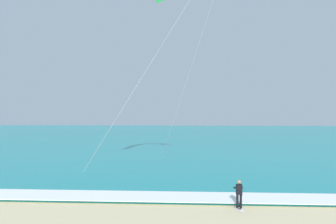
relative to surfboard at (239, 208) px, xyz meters
name	(u,v)px	position (x,y,z in m)	size (l,w,h in m)	color
sea	(218,135)	(4.75, 60.67, 0.07)	(200.00, 120.00, 0.20)	teal
surf_foam	(311,199)	(4.75, 1.67, 0.19)	(200.00, 2.62, 0.04)	white
surfboard	(239,208)	(0.00, 0.00, 0.00)	(0.57, 1.44, 0.09)	white
kitesurfer	(239,193)	(0.00, 0.02, 0.91)	(0.55, 0.55, 1.69)	black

